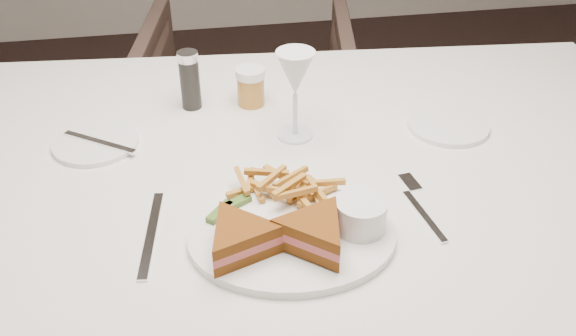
# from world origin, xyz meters

# --- Properties ---
(table) EXTENTS (1.62, 1.15, 0.75)m
(table) POSITION_xyz_m (0.10, -0.02, 0.38)
(table) COLOR silver
(table) RESTS_ON ground
(chair_far) EXTENTS (0.77, 0.74, 0.70)m
(chair_far) POSITION_xyz_m (0.15, 0.97, 0.35)
(chair_far) COLOR #49342C
(chair_far) RESTS_ON ground
(table_setting) EXTENTS (0.84, 0.61, 0.18)m
(table_setting) POSITION_xyz_m (0.09, -0.08, 0.79)
(table_setting) COLOR white
(table_setting) RESTS_ON table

